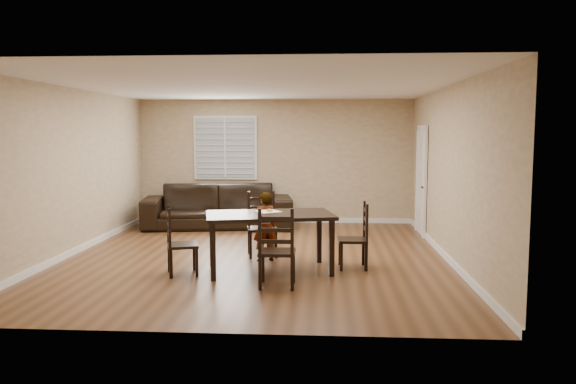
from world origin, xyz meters
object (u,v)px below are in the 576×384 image
object	(u,v)px
chair_far	(276,252)
chair_near	(262,226)
chair_left	(174,244)
child	(265,227)
dining_table	(270,219)
chair_right	(361,238)
donut	(269,210)
sofa	(218,206)

from	to	relation	value
chair_far	chair_near	bearing A→B (deg)	-79.16
chair_left	child	size ratio (longest dim) A/B	0.90
dining_table	chair_right	size ratio (longest dim) A/B	2.02
dining_table	donut	xyz separation A→B (m)	(-0.02, 0.20, 0.11)
child	chair_left	bearing A→B (deg)	11.57
chair_left	chair_right	world-z (taller)	chair_right
chair_left	donut	size ratio (longest dim) A/B	10.16
chair_far	sofa	size ratio (longest dim) A/B	0.34
chair_near	child	size ratio (longest dim) A/B	0.96
chair_left	child	world-z (taller)	child
chair_left	child	distance (m)	1.49
chair_right	donut	world-z (taller)	chair_right
chair_near	donut	distance (m)	1.00
chair_far	chair_right	world-z (taller)	chair_far
chair_far	chair_left	bearing A→B (deg)	-23.43
chair_left	donut	distance (m)	1.44
dining_table	child	distance (m)	0.68
dining_table	chair_near	bearing A→B (deg)	89.86
chair_left	sofa	xyz separation A→B (m)	(-0.15, 4.01, 0.01)
chair_right	donut	size ratio (longest dim) A/B	10.21
chair_left	chair_far	bearing A→B (deg)	-131.50
chair_near	child	bearing A→B (deg)	-89.05
chair_far	donut	bearing A→B (deg)	-80.78
chair_left	dining_table	bearing A→B (deg)	-95.88
chair_near	chair_far	bearing A→B (deg)	-89.50
chair_near	donut	world-z (taller)	chair_near
dining_table	chair_far	world-z (taller)	chair_far
child	donut	size ratio (longest dim) A/B	11.33
chair_far	sofa	bearing A→B (deg)	-71.36
sofa	chair_right	bearing A→B (deg)	-60.02
chair_right	chair_far	bearing A→B (deg)	-45.72
chair_near	chair_far	world-z (taller)	chair_far
chair_left	chair_right	size ratio (longest dim) A/B	0.99
chair_far	child	bearing A→B (deg)	-79.30
donut	chair_far	bearing A→B (deg)	-80.02
chair_left	chair_right	bearing A→B (deg)	-96.62
chair_right	sofa	world-z (taller)	chair_right
child	sofa	size ratio (longest dim) A/B	0.35
chair_far	donut	distance (m)	1.20
chair_near	sofa	size ratio (longest dim) A/B	0.34
dining_table	sofa	xyz separation A→B (m)	(-1.45, 3.71, -0.30)
chair_far	donut	size ratio (longest dim) A/B	10.94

